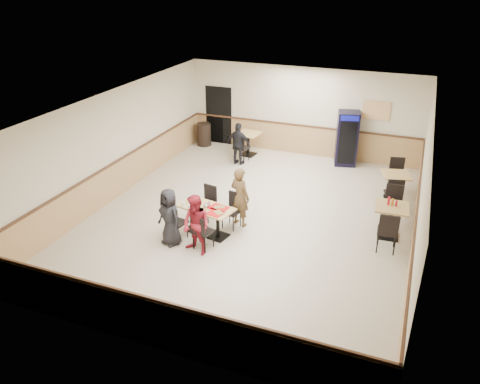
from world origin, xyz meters
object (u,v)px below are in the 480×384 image
at_px(back_table, 248,140).
at_px(lone_diner, 239,144).
at_px(pepsi_cooler, 347,138).
at_px(side_table_far, 395,183).
at_px(diner_woman_left, 170,217).
at_px(side_table_near, 391,216).
at_px(trash_bin, 204,134).
at_px(diner_woman_right, 196,225).
at_px(diner_man_opposite, 240,197).
at_px(main_table, 206,216).

bearing_deg(back_table, lone_diner, -90.00).
relative_size(back_table, pepsi_cooler, 0.47).
relative_size(lone_diner, side_table_far, 1.58).
bearing_deg(lone_diner, diner_woman_left, 99.67).
bearing_deg(side_table_near, trash_bin, 148.58).
xyz_separation_m(diner_woman_right, back_table, (-1.08, 6.24, -0.19)).
bearing_deg(back_table, pepsi_cooler, 6.85).
bearing_deg(diner_man_opposite, side_table_far, -122.24).
distance_m(pepsi_cooler, trash_bin, 5.16).
relative_size(lone_diner, back_table, 1.69).
distance_m(lone_diner, side_table_far, 5.10).
height_order(diner_man_opposite, lone_diner, diner_man_opposite).
relative_size(diner_woman_left, diner_woman_right, 0.97).
xyz_separation_m(diner_woman_left, pepsi_cooler, (2.95, 6.48, 0.19)).
xyz_separation_m(side_table_near, trash_bin, (-6.94, 4.24, -0.14)).
height_order(diner_woman_right, side_table_near, diner_woman_right).
relative_size(diner_woman_right, back_table, 1.72).
xyz_separation_m(main_table, trash_bin, (-2.77, 5.72, -0.07)).
height_order(side_table_far, back_table, back_table).
bearing_deg(side_table_far, diner_woman_left, -137.55).
relative_size(pepsi_cooler, trash_bin, 2.17).
distance_m(main_table, trash_bin, 6.36).
height_order(main_table, pepsi_cooler, pepsi_cooler).
relative_size(diner_woman_right, side_table_near, 1.76).
distance_m(side_table_near, trash_bin, 8.14).
height_order(main_table, diner_woman_left, diner_woman_left).
distance_m(back_table, pepsi_cooler, 3.32).
height_order(diner_man_opposite, side_table_near, diner_man_opposite).
xyz_separation_m(main_table, diner_woman_left, (-0.59, -0.72, 0.22)).
relative_size(diner_man_opposite, side_table_near, 1.88).
xyz_separation_m(diner_man_opposite, side_table_far, (3.51, 2.86, -0.25)).
height_order(side_table_far, trash_bin, trash_bin).
bearing_deg(trash_bin, back_table, -10.66).
xyz_separation_m(diner_man_opposite, trash_bin, (-3.37, 5.00, -0.36)).
bearing_deg(side_table_far, main_table, -138.94).
relative_size(diner_woman_right, pepsi_cooler, 0.81).
bearing_deg(side_table_near, side_table_far, 91.69).
distance_m(diner_woman_left, lone_diner, 5.19).
bearing_deg(diner_woman_right, diner_man_opposite, 94.46).
relative_size(diner_woman_left, lone_diner, 0.99).
relative_size(diner_man_opposite, back_table, 1.84).
relative_size(diner_woman_left, side_table_far, 1.57).
relative_size(lone_diner, trash_bin, 1.72).
xyz_separation_m(diner_woman_right, side_table_near, (4.00, 2.35, -0.17)).
bearing_deg(diner_woman_right, side_table_near, 49.79).
bearing_deg(side_table_far, diner_woman_right, -131.50).
distance_m(main_table, pepsi_cooler, 6.24).
xyz_separation_m(diner_man_opposite, lone_diner, (-1.51, 3.74, -0.07)).
distance_m(diner_man_opposite, side_table_far, 4.54).
height_order(lone_diner, trash_bin, lone_diner).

